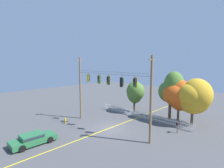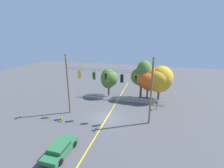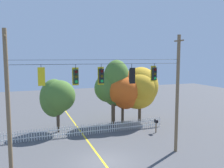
{
  "view_description": "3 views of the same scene",
  "coord_description": "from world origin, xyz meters",
  "px_view_note": "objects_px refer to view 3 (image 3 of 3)",
  "views": [
    {
      "loc": [
        15.47,
        -15.51,
        8.44
      ],
      "look_at": [
        0.15,
        0.38,
        5.72
      ],
      "focal_mm": 28.46,
      "sensor_mm": 36.0,
      "label": 1
    },
    {
      "loc": [
        6.5,
        -21.33,
        12.3
      ],
      "look_at": [
        0.6,
        0.5,
        5.06
      ],
      "focal_mm": 27.16,
      "sensor_mm": 36.0,
      "label": 2
    },
    {
      "loc": [
        -4.92,
        -15.36,
        7.45
      ],
      "look_at": [
        0.99,
        0.96,
        5.48
      ],
      "focal_mm": 38.06,
      "sensor_mm": 36.0,
      "label": 3
    }
  ],
  "objects_px": {
    "traffic_signal_southbound_primary": "(76,76)",
    "roadside_mailbox": "(156,122)",
    "autumn_maple_near_fence": "(57,97)",
    "autumn_maple_mid": "(114,86)",
    "autumn_maple_far_west": "(140,89)",
    "autumn_oak_far_east": "(125,90)",
    "traffic_signal_westbound_side": "(154,74)",
    "traffic_signal_northbound_secondary": "(101,76)",
    "traffic_signal_northbound_primary": "(132,76)",
    "traffic_signal_eastbound_side": "(41,76)"
  },
  "relations": [
    {
      "from": "traffic_signal_eastbound_side",
      "to": "roadside_mailbox",
      "type": "xyz_separation_m",
      "value": [
        11.0,
        4.64,
        -5.19
      ]
    },
    {
      "from": "traffic_signal_westbound_side",
      "to": "autumn_maple_far_west",
      "type": "height_order",
      "value": "traffic_signal_westbound_side"
    },
    {
      "from": "autumn_maple_near_fence",
      "to": "roadside_mailbox",
      "type": "height_order",
      "value": "autumn_maple_near_fence"
    },
    {
      "from": "traffic_signal_westbound_side",
      "to": "autumn_maple_near_fence",
      "type": "bearing_deg",
      "value": 126.12
    },
    {
      "from": "traffic_signal_eastbound_side",
      "to": "roadside_mailbox",
      "type": "relative_size",
      "value": 1.0
    },
    {
      "from": "traffic_signal_southbound_primary",
      "to": "traffic_signal_westbound_side",
      "type": "bearing_deg",
      "value": -0.0
    },
    {
      "from": "traffic_signal_eastbound_side",
      "to": "autumn_maple_mid",
      "type": "xyz_separation_m",
      "value": [
        8.15,
        8.99,
        -1.92
      ]
    },
    {
      "from": "autumn_maple_far_west",
      "to": "roadside_mailbox",
      "type": "distance_m",
      "value": 5.03
    },
    {
      "from": "traffic_signal_eastbound_side",
      "to": "traffic_signal_northbound_primary",
      "type": "relative_size",
      "value": 0.93
    },
    {
      "from": "autumn_maple_mid",
      "to": "traffic_signal_northbound_secondary",
      "type": "bearing_deg",
      "value": -115.25
    },
    {
      "from": "traffic_signal_eastbound_side",
      "to": "autumn_maple_mid",
      "type": "bearing_deg",
      "value": 47.8
    },
    {
      "from": "roadside_mailbox",
      "to": "traffic_signal_eastbound_side",
      "type": "bearing_deg",
      "value": -157.15
    },
    {
      "from": "traffic_signal_northbound_secondary",
      "to": "traffic_signal_northbound_primary",
      "type": "height_order",
      "value": "same"
    },
    {
      "from": "traffic_signal_northbound_primary",
      "to": "traffic_signal_westbound_side",
      "type": "xyz_separation_m",
      "value": [
        1.83,
        0.02,
        0.08
      ]
    },
    {
      "from": "autumn_maple_mid",
      "to": "autumn_maple_far_west",
      "type": "xyz_separation_m",
      "value": [
        3.09,
        -0.16,
        -0.49
      ]
    },
    {
      "from": "traffic_signal_northbound_primary",
      "to": "roadside_mailbox",
      "type": "bearing_deg",
      "value": 43.84
    },
    {
      "from": "autumn_maple_near_fence",
      "to": "autumn_maple_mid",
      "type": "bearing_deg",
      "value": 5.55
    },
    {
      "from": "traffic_signal_westbound_side",
      "to": "roadside_mailbox",
      "type": "height_order",
      "value": "traffic_signal_westbound_side"
    },
    {
      "from": "traffic_signal_eastbound_side",
      "to": "traffic_signal_westbound_side",
      "type": "height_order",
      "value": "same"
    },
    {
      "from": "traffic_signal_eastbound_side",
      "to": "roadside_mailbox",
      "type": "bearing_deg",
      "value": 22.85
    },
    {
      "from": "traffic_signal_northbound_primary",
      "to": "autumn_oak_far_east",
      "type": "height_order",
      "value": "traffic_signal_northbound_primary"
    },
    {
      "from": "autumn_oak_far_east",
      "to": "traffic_signal_westbound_side",
      "type": "bearing_deg",
      "value": -98.35
    },
    {
      "from": "autumn_oak_far_east",
      "to": "traffic_signal_southbound_primary",
      "type": "bearing_deg",
      "value": -129.76
    },
    {
      "from": "traffic_signal_southbound_primary",
      "to": "traffic_signal_northbound_secondary",
      "type": "bearing_deg",
      "value": 0.01
    },
    {
      "from": "traffic_signal_northbound_primary",
      "to": "autumn_maple_far_west",
      "type": "xyz_separation_m",
      "value": [
        5.07,
        8.83,
        -2.31
      ]
    },
    {
      "from": "traffic_signal_southbound_primary",
      "to": "autumn_maple_mid",
      "type": "height_order",
      "value": "autumn_maple_mid"
    },
    {
      "from": "traffic_signal_northbound_primary",
      "to": "roadside_mailbox",
      "type": "relative_size",
      "value": 1.07
    },
    {
      "from": "traffic_signal_westbound_side",
      "to": "autumn_oak_far_east",
      "type": "bearing_deg",
      "value": 81.65
    },
    {
      "from": "traffic_signal_eastbound_side",
      "to": "autumn_maple_far_west",
      "type": "distance_m",
      "value": 14.5
    },
    {
      "from": "autumn_maple_near_fence",
      "to": "roadside_mailbox",
      "type": "distance_m",
      "value": 10.13
    },
    {
      "from": "traffic_signal_southbound_primary",
      "to": "autumn_maple_far_west",
      "type": "xyz_separation_m",
      "value": [
        9.07,
        8.81,
        -2.35
      ]
    },
    {
      "from": "autumn_maple_mid",
      "to": "traffic_signal_southbound_primary",
      "type": "bearing_deg",
      "value": -123.7
    },
    {
      "from": "traffic_signal_westbound_side",
      "to": "autumn_maple_mid",
      "type": "height_order",
      "value": "autumn_maple_mid"
    },
    {
      "from": "autumn_maple_far_west",
      "to": "traffic_signal_westbound_side",
      "type": "bearing_deg",
      "value": -110.15
    },
    {
      "from": "autumn_maple_mid",
      "to": "traffic_signal_eastbound_side",
      "type": "bearing_deg",
      "value": -132.2
    },
    {
      "from": "autumn_maple_far_west",
      "to": "roadside_mailbox",
      "type": "xyz_separation_m",
      "value": [
        -0.24,
        -4.19,
        -2.77
      ]
    },
    {
      "from": "traffic_signal_eastbound_side",
      "to": "traffic_signal_northbound_secondary",
      "type": "relative_size",
      "value": 0.92
    },
    {
      "from": "traffic_signal_eastbound_side",
      "to": "autumn_maple_far_west",
      "type": "height_order",
      "value": "traffic_signal_eastbound_side"
    },
    {
      "from": "traffic_signal_southbound_primary",
      "to": "autumn_maple_far_west",
      "type": "bearing_deg",
      "value": 44.15
    },
    {
      "from": "traffic_signal_eastbound_side",
      "to": "traffic_signal_northbound_primary",
      "type": "height_order",
      "value": "same"
    },
    {
      "from": "traffic_signal_westbound_side",
      "to": "traffic_signal_southbound_primary",
      "type": "bearing_deg",
      "value": 180.0
    },
    {
      "from": "traffic_signal_southbound_primary",
      "to": "roadside_mailbox",
      "type": "xyz_separation_m",
      "value": [
        8.83,
        4.62,
        -5.12
      ]
    },
    {
      "from": "autumn_maple_far_west",
      "to": "roadside_mailbox",
      "type": "height_order",
      "value": "autumn_maple_far_west"
    },
    {
      "from": "traffic_signal_northbound_secondary",
      "to": "autumn_oak_far_east",
      "type": "relative_size",
      "value": 0.24
    },
    {
      "from": "autumn_oak_far_east",
      "to": "traffic_signal_eastbound_side",
      "type": "bearing_deg",
      "value": -137.31
    },
    {
      "from": "traffic_signal_northbound_primary",
      "to": "traffic_signal_eastbound_side",
      "type": "bearing_deg",
      "value": -180.0
    },
    {
      "from": "traffic_signal_eastbound_side",
      "to": "autumn_oak_far_east",
      "type": "xyz_separation_m",
      "value": [
        9.26,
        8.54,
        -2.38
      ]
    },
    {
      "from": "traffic_signal_northbound_secondary",
      "to": "traffic_signal_northbound_primary",
      "type": "relative_size",
      "value": 1.01
    },
    {
      "from": "roadside_mailbox",
      "to": "autumn_maple_far_west",
      "type": "bearing_deg",
      "value": 86.72
    },
    {
      "from": "traffic_signal_northbound_secondary",
      "to": "autumn_maple_mid",
      "type": "bearing_deg",
      "value": 64.75
    }
  ]
}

